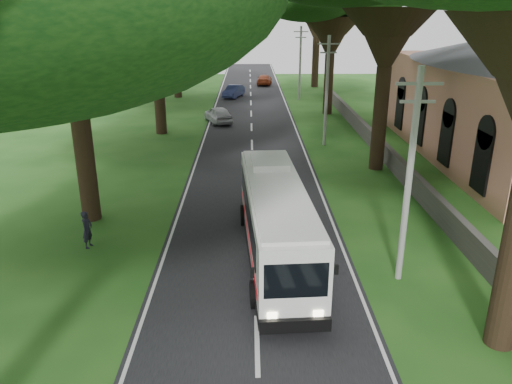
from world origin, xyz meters
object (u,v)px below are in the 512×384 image
pole_mid (327,90)px  pedestrian (87,229)px  distant_car_b (234,91)px  pole_far (300,62)px  distant_car_c (264,80)px  pole_near (409,175)px  coach_bus (276,219)px  distant_car_a (218,114)px

pole_mid → pedestrian: bearing=-126.5°
pole_mid → distant_car_b: pole_mid is taller
pole_far → distant_car_b: bearing=166.9°
pole_mid → distant_car_c: (-3.60, 31.93, -3.48)m
distant_car_c → pedestrian: 49.91m
pole_near → coach_bus: size_ratio=0.73×
pole_far → pole_mid: bearing=-90.0°
pole_far → distant_car_b: pole_far is taller
coach_bus → distant_car_c: (1.04, 50.11, -1.03)m
pole_near → coach_bus: 5.56m
distant_car_b → pole_near: bearing=-62.1°
pole_mid → coach_bus: 18.92m
pole_far → pedestrian: pole_far is taller
pole_far → pedestrian: (-12.71, -37.15, -3.35)m
distant_car_b → pedestrian: (-5.22, -38.89, 0.12)m
coach_bus → distant_car_c: bearing=85.3°
pole_near → distant_car_c: pole_near is taller
distant_car_b → pedestrian: size_ratio=2.50×
distant_car_c → distant_car_a: bearing=84.0°
pole_near → pole_far: bearing=90.0°
pole_mid → pedestrian: (-12.71, -17.15, -3.35)m
pedestrian → pole_far: bearing=-8.2°
pole_mid → pedestrian: size_ratio=4.80×
pole_far → distant_car_a: 15.13m
pole_near → distant_car_a: size_ratio=1.86×
distant_car_c → pole_far: bearing=112.4°
pole_mid → distant_car_a: (-8.50, 7.95, -3.42)m
pole_near → distant_car_a: bearing=106.9°
pole_mid → distant_car_c: pole_mid is taller
coach_bus → distant_car_a: coach_bus is taller
distant_car_b → distant_car_c: 10.90m
coach_bus → distant_car_b: 40.04m
distant_car_a → pedestrian: pedestrian is taller
distant_car_b → distant_car_c: (3.89, 10.18, -0.02)m
pole_far → pedestrian: size_ratio=4.80×
pole_far → distant_car_c: 12.94m
distant_car_a → pedestrian: 25.45m
pole_far → coach_bus: pole_far is taller
distant_car_a → pedestrian: (-4.21, -25.10, 0.07)m
pole_near → distant_car_b: 42.55m
pedestrian → coach_bus: bearing=-86.6°
pole_far → coach_bus: bearing=-96.9°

